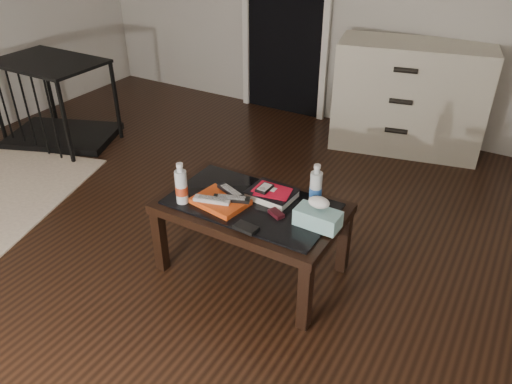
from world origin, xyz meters
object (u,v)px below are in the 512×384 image
dresser (409,97)px  pet_crate (59,115)px  coffee_table (252,213)px  water_bottle_right (316,185)px  water_bottle_left (181,183)px  tissue_box (318,218)px  textbook (272,194)px

dresser → pet_crate: 3.01m
coffee_table → water_bottle_right: size_ratio=4.20×
pet_crate → water_bottle_right: pet_crate is taller
water_bottle_left → tissue_box: size_ratio=1.03×
pet_crate → textbook: size_ratio=4.23×
water_bottle_left → pet_crate: bearing=156.9°
water_bottle_right → dresser: bearing=90.2°
coffee_table → pet_crate: 2.48m
dresser → water_bottle_left: (-0.62, -2.25, 0.13)m
water_bottle_right → tissue_box: (0.10, -0.18, -0.07)m
water_bottle_left → textbook: bearing=35.2°
pet_crate → tissue_box: 2.88m
dresser → water_bottle_right: dresser is taller
pet_crate → tissue_box: bearing=-36.0°
water_bottle_right → tissue_box: water_bottle_right is taller
pet_crate → water_bottle_left: size_ratio=4.45×
pet_crate → textbook: 2.53m
coffee_table → tissue_box: (0.40, -0.02, 0.11)m
pet_crate → textbook: pet_crate is taller
dresser → water_bottle_right: (0.01, -1.90, 0.13)m
water_bottle_left → dresser: bearing=74.5°
textbook → water_bottle_left: water_bottle_left is taller
dresser → tissue_box: 2.09m
pet_crate → tissue_box: pet_crate is taller
coffee_table → water_bottle_left: bearing=-151.3°
pet_crate → tissue_box: (2.78, -0.71, 0.28)m
coffee_table → tissue_box: bearing=-2.4°
dresser → textbook: 1.98m
textbook → water_bottle_right: water_bottle_right is taller
coffee_table → textbook: (0.07, 0.10, 0.09)m
dresser → textbook: bearing=-108.7°
water_bottle_left → water_bottle_right: (0.63, 0.35, 0.00)m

